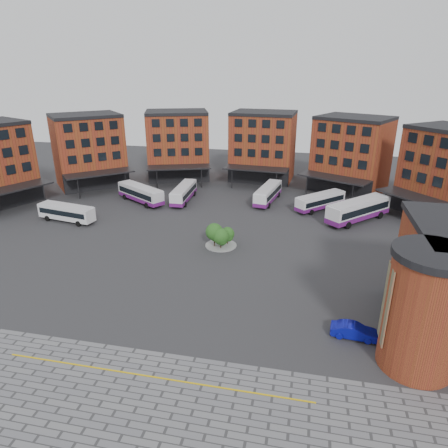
% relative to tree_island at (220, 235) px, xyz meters
% --- Properties ---
extents(ground, '(160.00, 160.00, 0.00)m').
position_rel_tree_island_xyz_m(ground, '(-1.97, -11.52, -1.78)').
color(ground, '#28282B').
rests_on(ground, ground).
extents(yellow_line, '(26.00, 0.15, 0.02)m').
position_rel_tree_island_xyz_m(yellow_line, '(0.03, -25.52, -1.75)').
color(yellow_line, gold).
rests_on(yellow_line, paving_zone).
extents(main_building, '(94.14, 42.48, 14.60)m').
position_rel_tree_island_xyz_m(main_building, '(-6.75, 26.73, 5.44)').
color(main_building, maroon).
rests_on(main_building, ground).
extents(tree_island, '(4.40, 4.40, 3.49)m').
position_rel_tree_island_xyz_m(tree_island, '(0.00, 0.00, 0.00)').
color(tree_island, gray).
rests_on(tree_island, ground).
extents(bus_a, '(10.07, 3.94, 2.78)m').
position_rel_tree_island_xyz_m(bus_a, '(-26.38, 4.56, -0.14)').
color(bus_a, silver).
rests_on(bus_a, ground).
extents(bus_b, '(10.69, 8.10, 3.11)m').
position_rel_tree_island_xyz_m(bus_b, '(-18.56, 16.21, -0.10)').
color(bus_b, silver).
rests_on(bus_b, ground).
extents(bus_c, '(2.88, 10.49, 2.94)m').
position_rel_tree_island_xyz_m(bus_c, '(-11.01, 18.57, -0.19)').
color(bus_c, silver).
rests_on(bus_c, ground).
extents(bus_d, '(4.25, 10.93, 3.00)m').
position_rel_tree_island_xyz_m(bus_d, '(4.34, 21.28, -0.16)').
color(bus_d, white).
rests_on(bus_d, ground).
extents(bus_e, '(8.72, 8.90, 2.85)m').
position_rel_tree_island_xyz_m(bus_e, '(13.76, 18.97, -0.24)').
color(bus_e, white).
rests_on(bus_e, ground).
extents(bus_f, '(10.77, 11.09, 3.54)m').
position_rel_tree_island_xyz_m(bus_f, '(19.67, 14.51, 0.14)').
color(bus_f, white).
rests_on(bus_f, ground).
extents(blue_car, '(4.37, 1.80, 1.41)m').
position_rel_tree_island_xyz_m(blue_car, '(16.44, -16.83, -1.08)').
color(blue_car, '#0C109D').
rests_on(blue_car, ground).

